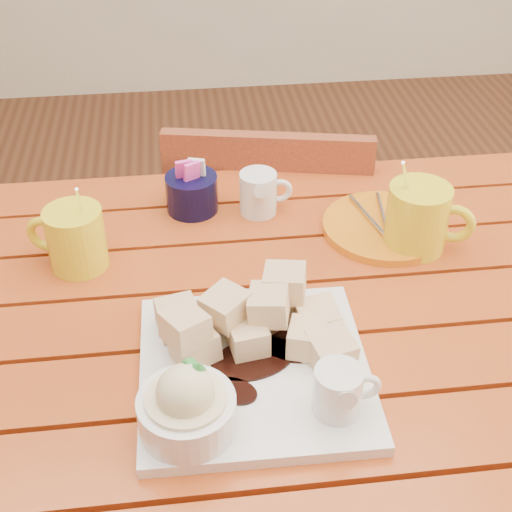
{
  "coord_description": "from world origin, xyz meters",
  "views": [
    {
      "loc": [
        -0.06,
        -0.74,
        1.4
      ],
      "look_at": [
        0.03,
        0.04,
        0.82
      ],
      "focal_mm": 50.0,
      "sensor_mm": 36.0,
      "label": 1
    }
  ],
  "objects": [
    {
      "name": "sugar_caddy",
      "position": [
        -0.04,
        0.27,
        0.78
      ],
      "size": [
        0.09,
        0.09,
        0.09
      ],
      "color": "black",
      "rests_on": "table"
    },
    {
      "name": "cream_pitcher",
      "position": [
        0.06,
        0.25,
        0.79
      ],
      "size": [
        0.09,
        0.07,
        0.07
      ],
      "rotation": [
        0.0,
        0.0,
        0.0
      ],
      "color": "white",
      "rests_on": "table"
    },
    {
      "name": "orange_saucer",
      "position": [
        0.26,
        0.17,
        0.76
      ],
      "size": [
        0.2,
        0.2,
        0.02
      ],
      "rotation": [
        0.0,
        0.0,
        0.03
      ],
      "color": "orange",
      "rests_on": "table"
    },
    {
      "name": "dessert_plate",
      "position": [
        -0.0,
        -0.13,
        0.78
      ],
      "size": [
        0.29,
        0.29,
        0.11
      ],
      "rotation": [
        0.0,
        0.0,
        -0.02
      ],
      "color": "white",
      "rests_on": "table"
    },
    {
      "name": "table",
      "position": [
        0.0,
        0.0,
        0.64
      ],
      "size": [
        1.2,
        0.79,
        0.75
      ],
      "color": "#A83F15",
      "rests_on": "ground"
    },
    {
      "name": "coffee_mug_left",
      "position": [
        -0.22,
        0.14,
        0.8
      ],
      "size": [
        0.12,
        0.09,
        0.14
      ],
      "rotation": [
        0.0,
        0.0,
        -0.35
      ],
      "color": "yellow",
      "rests_on": "table"
    },
    {
      "name": "coffee_mug_right",
      "position": [
        0.29,
        0.12,
        0.8
      ],
      "size": [
        0.13,
        0.09,
        0.16
      ],
      "rotation": [
        0.0,
        0.0,
        -0.41
      ],
      "color": "yellow",
      "rests_on": "table"
    },
    {
      "name": "chair_far",
      "position": [
        0.12,
        0.49,
        0.46
      ],
      "size": [
        0.46,
        0.46,
        0.82
      ],
      "rotation": [
        0.0,
        0.0,
        2.94
      ],
      "color": "brown",
      "rests_on": "ground"
    }
  ]
}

